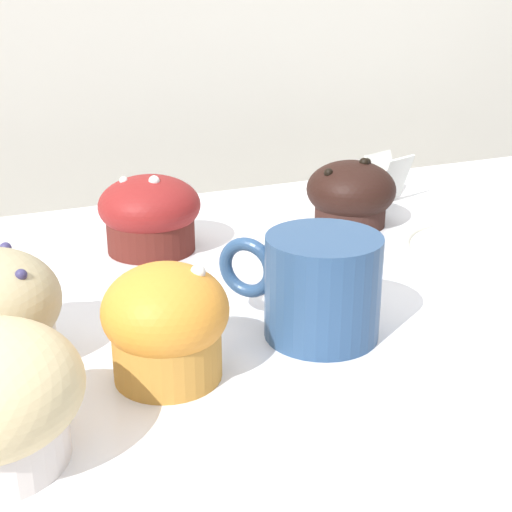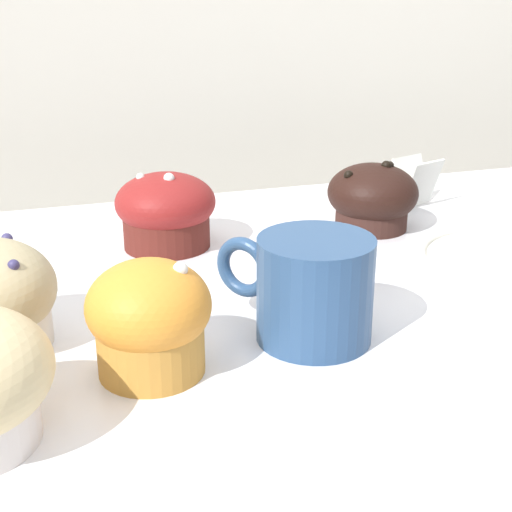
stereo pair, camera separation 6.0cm
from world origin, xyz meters
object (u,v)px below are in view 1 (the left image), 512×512
Objects in this scene: muffin_front_center at (150,214)px; coffee_cup at (320,284)px; serving_plate at (495,251)px; muffin_back_center at (166,323)px; muffin_back_right at (351,194)px.

coffee_cup is at bearing -73.89° from muffin_front_center.
muffin_back_center is at bearing -165.88° from serving_plate.
muffin_back_center is 0.13m from coffee_cup.
muffin_front_center and coffee_cup have the same top height.
serving_plate is (0.09, -0.15, -0.03)m from muffin_back_right.
muffin_back_center is (-0.06, -0.25, 0.00)m from muffin_front_center.
muffin_back_right is at bearing 39.56° from muffin_back_center.
coffee_cup is (0.13, 0.01, 0.00)m from muffin_back_center.
coffee_cup is (-0.16, -0.23, 0.01)m from muffin_back_right.
muffin_front_center is 1.03× the size of muffin_back_right.
muffin_back_right is 0.85× the size of coffee_cup.
muffin_back_center is at bearing -173.64° from coffee_cup.
muffin_front_center is at bearing 76.69° from muffin_back_center.
muffin_back_right is (0.23, -0.01, -0.00)m from muffin_front_center.
muffin_back_center is (-0.29, -0.24, 0.01)m from muffin_back_right.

